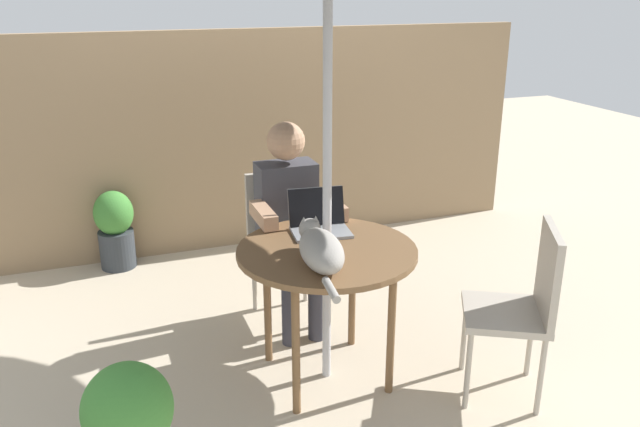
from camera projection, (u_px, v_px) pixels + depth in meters
ground_plane at (326, 375)px, 3.45m from camera, size 14.00×14.00×0.00m
fence_back at (235, 141)px, 4.92m from camera, size 4.75×0.08×1.66m
patio_table at (327, 262)px, 3.22m from camera, size 0.90×0.90×0.73m
chair_occupied at (283, 233)px, 3.94m from camera, size 0.40×0.40×0.90m
chair_empty at (525, 299)px, 3.13m from camera, size 0.54×0.54×0.90m
person_seated at (290, 216)px, 3.74m from camera, size 0.48×0.48×1.24m
laptop at (319, 219)px, 3.42m from camera, size 0.33×0.28×0.21m
cat at (320, 249)px, 2.98m from camera, size 0.23×0.65×0.17m
potted_plant_near_fence at (115, 228)px, 4.66m from camera, size 0.28×0.28×0.58m
potted_plant_by_chair at (129, 425)px, 2.52m from camera, size 0.35×0.35×0.61m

